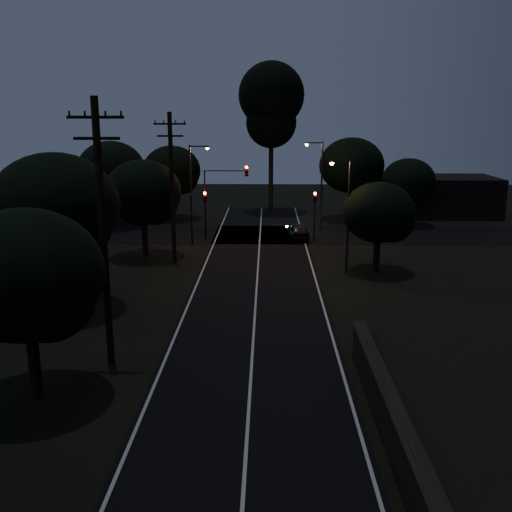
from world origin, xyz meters
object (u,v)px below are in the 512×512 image
object	(u,v)px
utility_pole_far	(172,186)
signal_mast	(225,188)
tall_pine	(271,104)
streetlight_a	(193,188)
streetlight_c	(346,207)
signal_right	(315,207)
streetlight_b	(320,180)
signal_left	(205,206)
car	(297,231)
utility_pole_mid	(103,231)

from	to	relation	value
utility_pole_far	signal_mast	world-z (taller)	utility_pole_far
utility_pole_far	tall_pine	distance (m)	24.76
streetlight_a	streetlight_c	world-z (taller)	streetlight_a
signal_right	streetlight_b	bearing A→B (deg)	80.00
utility_pole_far	signal_mast	xyz separation A→B (m)	(3.09, 7.99, -1.15)
utility_pole_far	signal_right	distance (m)	13.53
tall_pine	signal_mast	bearing A→B (deg)	-104.62
tall_pine	signal_right	size ratio (longest dim) A/B	3.86
streetlight_a	streetlight_c	xyz separation A→B (m)	(11.14, -8.00, -0.29)
utility_pole_far	streetlight_c	size ratio (longest dim) A/B	1.40
utility_pole_far	streetlight_a	size ratio (longest dim) A/B	1.31
tall_pine	streetlight_c	bearing A→B (deg)	-79.07
signal_left	car	xyz separation A→B (m)	(7.80, 0.34, -2.15)
tall_pine	car	xyz separation A→B (m)	(2.20, -14.67, -10.73)
signal_left	car	size ratio (longest dim) A/B	1.01
signal_left	utility_pole_mid	bearing A→B (deg)	-93.21
tall_pine	signal_right	bearing A→B (deg)	-76.51
signal_left	streetlight_a	world-z (taller)	streetlight_a
signal_left	streetlight_b	size ratio (longest dim) A/B	0.51
utility_pole_mid	signal_right	size ratio (longest dim) A/B	2.68
utility_pole_mid	signal_right	distance (m)	27.30
utility_pole_far	streetlight_b	bearing A→B (deg)	46.70
utility_pole_mid	signal_mast	world-z (taller)	utility_pole_mid
signal_mast	streetlight_a	world-z (taller)	streetlight_a
signal_right	streetlight_b	xyz separation A→B (m)	(0.71, 4.01, 1.80)
utility_pole_mid	signal_right	bearing A→B (deg)	67.01
signal_mast	streetlight_a	distance (m)	3.13
signal_left	car	world-z (taller)	signal_left
tall_pine	signal_left	distance (m)	18.18
car	streetlight_b	bearing A→B (deg)	-127.09
tall_pine	streetlight_b	xyz separation A→B (m)	(4.31, -11.00, -6.78)
utility_pole_mid	tall_pine	bearing A→B (deg)	80.07
car	signal_right	bearing A→B (deg)	159.12
utility_pole_far	signal_left	size ratio (longest dim) A/B	2.56
signal_right	streetlight_a	bearing A→B (deg)	-168.66
streetlight_a	utility_pole_far	bearing A→B (deg)	-96.59
tall_pine	streetlight_a	size ratio (longest dim) A/B	1.98
car	tall_pine	bearing A→B (deg)	-88.72
signal_left	signal_right	distance (m)	9.20
tall_pine	signal_right	xyz separation A→B (m)	(3.60, -15.01, -8.58)
tall_pine	signal_left	xyz separation A→B (m)	(-5.60, -15.01, -8.58)
signal_left	streetlight_b	xyz separation A→B (m)	(9.91, 4.01, 1.80)
utility_pole_mid	signal_right	xyz separation A→B (m)	(10.60, 24.99, -2.90)
tall_pine	streetlight_c	distance (m)	26.43
streetlight_a	streetlight_b	size ratio (longest dim) A/B	1.00
car	streetlight_a	bearing A→B (deg)	8.05
signal_mast	tall_pine	bearing A→B (deg)	75.38
utility_pole_mid	streetlight_a	size ratio (longest dim) A/B	1.38
streetlight_b	streetlight_c	world-z (taller)	streetlight_b
streetlight_b	signal_right	bearing A→B (deg)	-100.00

